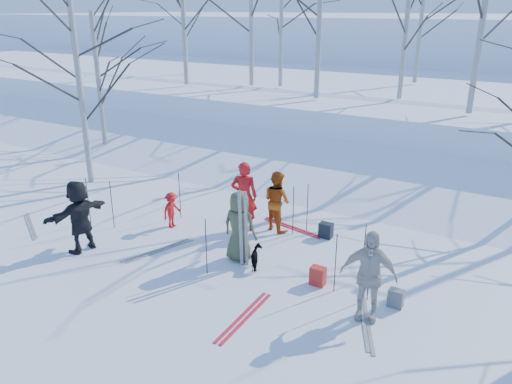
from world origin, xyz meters
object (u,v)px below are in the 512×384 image
Objects in this scene: skier_red_north at (244,196)px; skier_red_seated at (172,210)px; skier_redor_behind at (277,201)px; backpack_dark at (326,230)px; backpack_red at (318,276)px; skier_cream_east at (368,276)px; skier_grey_west at (79,216)px; backpack_grey at (396,298)px; skier_olive_center at (239,226)px; dog at (257,258)px.

skier_red_north reaches higher than skier_red_seated.
backpack_dark is (1.36, 0.19, -0.62)m from skier_redor_behind.
skier_red_seated is at bearing 170.49° from backpack_red.
skier_red_seated is 2.38× the size of backpack_red.
skier_red_seated is at bearing -0.39° from skier_red_north.
skier_cream_east is (3.43, -2.74, 0.10)m from skier_redor_behind.
skier_grey_west reaches higher than skier_red_seated.
skier_red_seated is at bearing 48.09° from skier_redor_behind.
skier_grey_west is 7.54m from backpack_grey.
skier_olive_center is 4.07× the size of backpack_red.
skier_redor_behind is 2.29m from dog.
skier_cream_east reaches higher than skier_olive_center.
skier_cream_east is 3.02× the size of dog.
skier_grey_west is 4.53× the size of backpack_dark.
skier_grey_west is at bearing 156.46° from skier_red_seated.
backpack_dark is at bearing -151.23° from skier_redor_behind.
skier_olive_center reaches higher than backpack_dark.
skier_cream_east reaches higher than dog.
skier_olive_center reaches higher than backpack_red.
skier_redor_behind reaches higher than backpack_red.
backpack_dark is at bearing -123.57° from skier_olive_center.
skier_redor_behind is 1.64× the size of skier_red_seated.
skier_red_seated reaches higher than backpack_red.
skier_red_north is 2.26m from dog.
skier_olive_center is 0.84m from dog.
dog is at bearing -103.21° from skier_red_seated.
skier_redor_behind is at bearing -90.79° from skier_olive_center.
backpack_grey is (3.20, 0.05, -0.07)m from dog.
skier_cream_east is 1.01× the size of skier_grey_west.
skier_cream_east is 1.60m from backpack_red.
skier_red_north is 4.14m from skier_grey_west.
skier_redor_behind is 4.99m from skier_grey_west.
dog is (3.15, -0.81, -0.24)m from skier_red_seated.
skier_red_north is at bearing -83.36° from dog.
skier_cream_east is 7.00m from skier_grey_west.
backpack_grey is 0.95× the size of backpack_dark.
skier_olive_center is at bearing 120.76° from skier_grey_west.
skier_red_seated is 2.63× the size of backpack_grey.
skier_olive_center is 3.92m from skier_grey_west.
backpack_red is at bearing -98.26° from skier_red_seated.
skier_red_seated is 4.73m from backpack_red.
backpack_dark is (3.87, 1.51, -0.30)m from skier_red_seated.
skier_red_north reaches higher than skier_redor_behind.
skier_redor_behind is 0.91× the size of skier_grey_west.
skier_redor_behind is at bearing 142.24° from skier_grey_west.
backpack_red is 2.42m from backpack_dark.
backpack_red is (4.66, -0.78, -0.29)m from skier_red_seated.
skier_red_seated is (-2.58, 0.65, -0.36)m from skier_olive_center.
skier_red_north reaches higher than dog.
skier_red_north is 1.91× the size of skier_red_seated.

